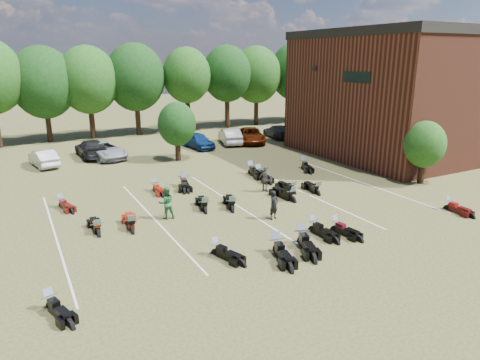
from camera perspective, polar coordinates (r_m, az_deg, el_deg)
ground at (r=24.66m, az=9.00°, el=-4.28°), size 160.00×160.00×0.00m
car_1 at (r=37.76m, az=-24.73°, el=2.67°), size 2.20×4.34×1.36m
car_2 at (r=38.82m, az=-17.67°, el=3.81°), size 3.58×5.70×1.47m
car_3 at (r=39.82m, az=-19.20°, el=4.01°), size 2.32×5.32×1.52m
car_4 at (r=41.42m, az=-5.61°, el=5.25°), size 2.17×4.51×1.49m
car_5 at (r=43.39m, az=-1.36°, el=5.87°), size 2.83×5.01×1.56m
car_6 at (r=43.92m, az=1.42°, el=5.96°), size 4.32×5.96×1.51m
car_7 at (r=46.92m, az=5.06°, el=6.48°), size 2.64×5.00×1.38m
person_black at (r=23.18m, az=4.54°, el=-3.35°), size 0.67×0.54×1.61m
person_green at (r=23.52m, az=-9.77°, el=-3.03°), size 0.92×0.75×1.78m
person_grey at (r=27.82m, az=3.43°, el=0.10°), size 0.80×1.07×1.69m
motorcycle_0 at (r=16.97m, az=-23.86°, el=-15.54°), size 1.25×2.13×1.13m
motorcycle_1 at (r=19.39m, az=-3.14°, el=-9.96°), size 1.29×2.20×1.17m
motorcycle_2 at (r=20.63m, az=8.13°, el=-8.44°), size 1.57×2.64×1.40m
motorcycle_3 at (r=19.64m, az=4.88°, el=-9.65°), size 1.34×2.52×1.34m
motorcycle_4 at (r=22.05m, az=9.73°, el=-6.84°), size 0.80×2.23×1.22m
motorcycle_5 at (r=22.35m, az=12.60°, el=-6.68°), size 0.88×2.15×1.16m
motorcycle_6 at (r=27.55m, az=25.97°, el=-3.57°), size 0.74×2.05×1.13m
motorcycle_7 at (r=22.38m, az=-14.14°, el=-6.76°), size 1.09×2.50×1.35m
motorcycle_8 at (r=22.46m, az=-18.34°, el=-7.03°), size 0.74×2.23×1.24m
motorcycle_9 at (r=24.43m, az=-4.66°, el=-4.33°), size 1.31×2.46×1.31m
motorcycle_10 at (r=24.53m, az=-1.04°, el=-4.19°), size 1.49×2.48×1.32m
motorcycle_11 at (r=27.89m, az=7.04°, el=-1.77°), size 0.77×2.18×1.20m
motorcycle_12 at (r=26.32m, az=6.92°, el=-2.87°), size 1.05×2.58×1.40m
motorcycle_13 at (r=27.88m, az=10.26°, el=-1.92°), size 1.04×2.33×1.25m
motorcycle_14 at (r=27.29m, az=-22.69°, el=-3.35°), size 1.14×2.11×1.12m
motorcycle_15 at (r=28.78m, az=-11.26°, el=-1.40°), size 0.67×2.07×1.15m
motorcycle_16 at (r=29.40m, az=-7.43°, el=-0.84°), size 1.12×2.23×1.19m
motorcycle_17 at (r=29.62m, az=-7.57°, el=-0.72°), size 1.50×2.55×1.36m
motorcycle_18 at (r=31.26m, az=2.51°, el=0.31°), size 1.04×2.53×1.37m
motorcycle_19 at (r=32.18m, az=1.45°, el=0.79°), size 0.97×2.54×1.39m
motorcycle_20 at (r=34.24m, az=8.44°, el=1.56°), size 1.45×2.43×1.29m
brick_building at (r=45.44m, az=25.11°, el=10.67°), size 25.40×15.20×10.70m
tree_line at (r=49.13m, az=-13.03°, el=13.18°), size 56.00×6.00×9.79m
young_tree_near_building at (r=31.86m, az=23.40°, el=4.38°), size 2.80×2.80×4.16m
young_tree_midfield at (r=36.31m, az=-8.41°, el=7.38°), size 3.20×3.20×4.70m
parking_lines at (r=25.51m, az=-0.49°, el=-3.36°), size 20.10×14.00×0.01m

